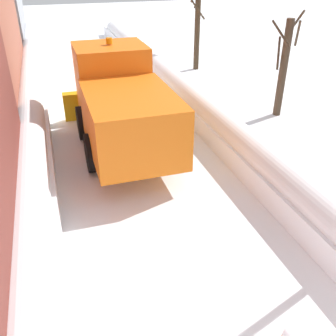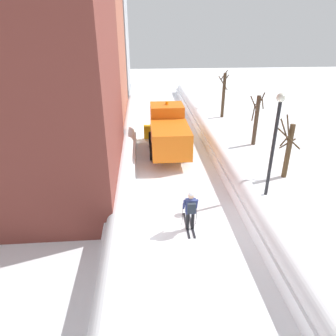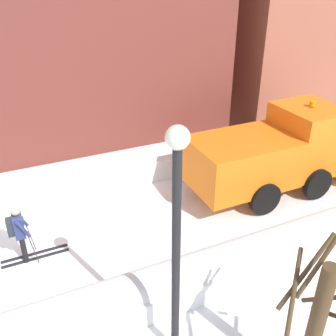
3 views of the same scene
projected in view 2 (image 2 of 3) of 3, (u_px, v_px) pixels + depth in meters
name	position (u px, v px, depth m)	size (l,w,h in m)	color
ground_plane	(170.00, 143.00, 21.86)	(80.00, 80.00, 0.00)	white
snowbank_left	(128.00, 137.00, 21.39)	(1.10, 36.00, 1.25)	white
snowbank_right	(210.00, 136.00, 21.87)	(1.10, 36.00, 1.07)	white
building_brick_mid	(68.00, 57.00, 23.07)	(8.41, 9.54, 10.95)	#9E5642
building_concrete_far	(86.00, 20.00, 31.23)	(8.44, 7.73, 16.25)	#9EA0A5
building_tower_distant	(95.00, 0.00, 38.68)	(7.65, 7.78, 20.98)	gray
plow_truck	(169.00, 131.00, 19.71)	(3.20, 5.98, 3.12)	orange
skier	(191.00, 209.00, 12.34)	(0.62, 1.80, 1.81)	black
traffic_light_pole	(108.00, 119.00, 16.22)	(0.28, 0.42, 4.59)	black
street_lamp	(275.00, 134.00, 13.97)	(0.40, 0.40, 5.08)	black
bare_tree_near	(288.00, 149.00, 16.42)	(1.23, 1.39, 3.51)	#4B3822
bare_tree_mid	(256.00, 119.00, 20.91)	(0.96, 1.05, 3.77)	#423325
bare_tree_far	(224.00, 95.00, 27.18)	(0.95, 0.97, 4.15)	#3D2E1F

